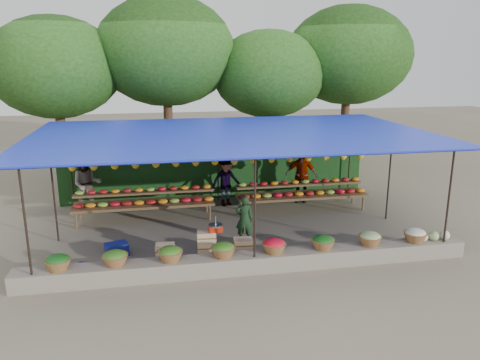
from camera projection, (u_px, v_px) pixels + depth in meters
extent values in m
plane|color=#69624D|center=(233.00, 229.00, 13.55)|extent=(60.00, 60.00, 0.00)
cube|color=#70675A|center=(253.00, 262.00, 10.89)|extent=(10.60, 0.55, 0.40)
cylinder|color=black|center=(26.00, 230.00, 9.57)|extent=(0.05, 0.05, 2.80)
cylinder|color=black|center=(255.00, 216.00, 10.44)|extent=(0.05, 0.05, 2.80)
cylinder|color=black|center=(448.00, 203.00, 11.31)|extent=(0.05, 0.05, 2.80)
cylinder|color=black|center=(53.00, 191.00, 12.32)|extent=(0.05, 0.05, 2.80)
cylinder|color=black|center=(389.00, 175.00, 14.06)|extent=(0.05, 0.05, 2.80)
cylinder|color=black|center=(71.00, 167.00, 15.08)|extent=(0.05, 0.05, 2.80)
cylinder|color=black|center=(218.00, 161.00, 15.95)|extent=(0.05, 0.05, 2.80)
cylinder|color=black|center=(350.00, 155.00, 16.82)|extent=(0.05, 0.05, 2.80)
cube|color=#1929C0|center=(232.00, 133.00, 12.84)|extent=(10.80, 6.60, 0.04)
cube|color=#1929C0|center=(247.00, 154.00, 10.98)|extent=(10.80, 2.19, 0.26)
cube|color=#1929C0|center=(221.00, 129.00, 14.78)|extent=(10.80, 2.19, 0.26)
cylinder|color=#A0A1A5|center=(225.00, 151.00, 14.36)|extent=(9.60, 0.01, 0.01)
ellipsoid|color=yellow|center=(72.00, 166.00, 13.62)|extent=(0.23, 0.17, 0.30)
ellipsoid|color=yellow|center=(94.00, 166.00, 13.73)|extent=(0.23, 0.17, 0.30)
ellipsoid|color=yellow|center=(115.00, 165.00, 13.84)|extent=(0.23, 0.17, 0.30)
ellipsoid|color=yellow|center=(135.00, 164.00, 13.95)|extent=(0.23, 0.17, 0.30)
ellipsoid|color=yellow|center=(156.00, 163.00, 14.06)|extent=(0.23, 0.17, 0.30)
ellipsoid|color=yellow|center=(176.00, 162.00, 14.16)|extent=(0.23, 0.17, 0.30)
ellipsoid|color=yellow|center=(196.00, 161.00, 14.27)|extent=(0.23, 0.17, 0.30)
ellipsoid|color=yellow|center=(215.00, 161.00, 14.38)|extent=(0.23, 0.17, 0.30)
ellipsoid|color=yellow|center=(234.00, 160.00, 14.49)|extent=(0.23, 0.17, 0.30)
ellipsoid|color=yellow|center=(253.00, 159.00, 14.60)|extent=(0.23, 0.17, 0.30)
ellipsoid|color=yellow|center=(272.00, 158.00, 14.71)|extent=(0.23, 0.17, 0.30)
ellipsoid|color=yellow|center=(290.00, 158.00, 14.82)|extent=(0.23, 0.17, 0.30)
ellipsoid|color=yellow|center=(308.00, 157.00, 14.93)|extent=(0.23, 0.17, 0.30)
ellipsoid|color=yellow|center=(326.00, 156.00, 15.03)|extent=(0.23, 0.17, 0.30)
ellipsoid|color=yellow|center=(343.00, 155.00, 15.14)|extent=(0.23, 0.17, 0.30)
ellipsoid|color=yellow|center=(361.00, 155.00, 15.25)|extent=(0.23, 0.17, 0.30)
ellipsoid|color=#175416|center=(57.00, 260.00, 10.00)|extent=(0.52, 0.52, 0.23)
ellipsoid|color=#376C1C|center=(115.00, 256.00, 10.22)|extent=(0.52, 0.52, 0.23)
ellipsoid|color=#376C1C|center=(170.00, 252.00, 10.44)|extent=(0.52, 0.52, 0.23)
ellipsoid|color=#376C1C|center=(223.00, 248.00, 10.65)|extent=(0.52, 0.52, 0.23)
ellipsoid|color=red|center=(274.00, 244.00, 10.87)|extent=(0.52, 0.52, 0.23)
ellipsoid|color=#175416|center=(323.00, 240.00, 11.09)|extent=(0.52, 0.52, 0.23)
ellipsoid|color=#90AF6D|center=(370.00, 237.00, 11.31)|extent=(0.52, 0.52, 0.23)
ellipsoid|color=beige|center=(415.00, 233.00, 11.52)|extent=(0.52, 0.52, 0.23)
cube|color=#1A4A1B|center=(217.00, 163.00, 16.22)|extent=(10.60, 0.06, 2.50)
cylinder|color=#3A2015|center=(62.00, 135.00, 17.56)|extent=(0.36, 0.36, 3.97)
ellipsoid|color=#18370F|center=(55.00, 67.00, 16.92)|extent=(4.77, 4.77, 3.69)
cylinder|color=#3A2015|center=(169.00, 124.00, 18.59)|extent=(0.36, 0.36, 4.48)
ellipsoid|color=#18370F|center=(166.00, 51.00, 17.88)|extent=(5.39, 5.39, 4.17)
cylinder|color=#3A2015|center=(268.00, 132.00, 19.13)|extent=(0.36, 0.36, 3.71)
ellipsoid|color=#18370F|center=(269.00, 74.00, 18.54)|extent=(4.47, 4.47, 3.45)
cylinder|color=#3A2015|center=(345.00, 121.00, 20.07)|extent=(0.36, 0.36, 4.35)
ellipsoid|color=#18370F|center=(348.00, 55.00, 19.37)|extent=(5.24, 5.24, 4.05)
cube|color=#503B20|center=(144.00, 204.00, 14.20)|extent=(4.20, 0.95, 0.08)
cube|color=#503B20|center=(144.00, 192.00, 14.42)|extent=(4.20, 0.35, 0.06)
cylinder|color=#503B20|center=(76.00, 220.00, 13.53)|extent=(0.06, 0.06, 0.50)
cylinder|color=#503B20|center=(210.00, 212.00, 14.24)|extent=(0.06, 0.06, 0.50)
cylinder|color=#503B20|center=(80.00, 212.00, 14.29)|extent=(0.06, 0.06, 0.50)
cylinder|color=#503B20|center=(207.00, 204.00, 15.00)|extent=(0.06, 0.06, 0.50)
ellipsoid|color=maroon|center=(78.00, 206.00, 13.69)|extent=(0.31, 0.26, 0.13)
ellipsoid|color=#80AD35|center=(79.00, 193.00, 14.05)|extent=(0.26, 0.22, 0.12)
ellipsoid|color=orange|center=(90.00, 205.00, 13.76)|extent=(0.31, 0.26, 0.13)
ellipsoid|color=red|center=(92.00, 192.00, 14.11)|extent=(0.26, 0.22, 0.12)
ellipsoid|color=#80AD35|center=(103.00, 205.00, 13.82)|extent=(0.31, 0.26, 0.13)
ellipsoid|color=maroon|center=(103.00, 192.00, 14.18)|extent=(0.26, 0.22, 0.12)
ellipsoid|color=red|center=(115.00, 204.00, 13.88)|extent=(0.31, 0.26, 0.13)
ellipsoid|color=orange|center=(115.00, 191.00, 14.24)|extent=(0.26, 0.22, 0.12)
ellipsoid|color=maroon|center=(127.00, 203.00, 13.95)|extent=(0.31, 0.26, 0.13)
ellipsoid|color=maroon|center=(127.00, 191.00, 14.30)|extent=(0.26, 0.22, 0.12)
ellipsoid|color=orange|center=(139.00, 203.00, 14.01)|extent=(0.31, 0.26, 0.13)
ellipsoid|color=orange|center=(139.00, 190.00, 14.37)|extent=(0.26, 0.22, 0.12)
ellipsoid|color=maroon|center=(151.00, 202.00, 14.07)|extent=(0.31, 0.26, 0.13)
ellipsoid|color=#80AD35|center=(150.00, 189.00, 14.43)|extent=(0.26, 0.22, 0.12)
ellipsoid|color=orange|center=(163.00, 201.00, 14.14)|extent=(0.31, 0.26, 0.13)
ellipsoid|color=red|center=(162.00, 189.00, 14.49)|extent=(0.26, 0.22, 0.12)
ellipsoid|color=#80AD35|center=(174.00, 201.00, 14.20)|extent=(0.31, 0.26, 0.13)
ellipsoid|color=maroon|center=(173.00, 188.00, 14.56)|extent=(0.26, 0.22, 0.12)
ellipsoid|color=red|center=(186.00, 200.00, 14.26)|extent=(0.31, 0.26, 0.13)
ellipsoid|color=orange|center=(184.00, 188.00, 14.62)|extent=(0.26, 0.22, 0.12)
ellipsoid|color=maroon|center=(197.00, 199.00, 14.33)|extent=(0.31, 0.26, 0.13)
ellipsoid|color=maroon|center=(196.00, 187.00, 14.68)|extent=(0.26, 0.22, 0.12)
ellipsoid|color=orange|center=(209.00, 199.00, 14.39)|extent=(0.31, 0.26, 0.13)
ellipsoid|color=orange|center=(207.00, 187.00, 14.75)|extent=(0.26, 0.22, 0.12)
cube|color=#503B20|center=(302.00, 195.00, 15.11)|extent=(4.20, 0.95, 0.08)
cube|color=#503B20|center=(299.00, 184.00, 15.32)|extent=(4.20, 0.35, 0.06)
cylinder|color=#503B20|center=(245.00, 210.00, 14.44)|extent=(0.06, 0.06, 0.50)
cylinder|color=#503B20|center=(363.00, 203.00, 15.15)|extent=(0.06, 0.06, 0.50)
cylinder|color=#503B20|center=(240.00, 202.00, 15.20)|extent=(0.06, 0.06, 0.50)
cylinder|color=#503B20|center=(353.00, 196.00, 15.91)|extent=(0.06, 0.06, 0.50)
ellipsoid|color=maroon|center=(245.00, 197.00, 14.60)|extent=(0.31, 0.26, 0.13)
ellipsoid|color=#80AD35|center=(242.00, 185.00, 14.96)|extent=(0.26, 0.22, 0.12)
ellipsoid|color=orange|center=(256.00, 196.00, 14.66)|extent=(0.31, 0.26, 0.13)
ellipsoid|color=red|center=(253.00, 184.00, 15.02)|extent=(0.26, 0.22, 0.12)
ellipsoid|color=#80AD35|center=(267.00, 196.00, 14.72)|extent=(0.31, 0.26, 0.13)
ellipsoid|color=maroon|center=(264.00, 184.00, 15.08)|extent=(0.26, 0.22, 0.12)
ellipsoid|color=red|center=(278.00, 195.00, 14.79)|extent=(0.31, 0.26, 0.13)
ellipsoid|color=orange|center=(274.00, 183.00, 15.15)|extent=(0.26, 0.22, 0.12)
ellipsoid|color=maroon|center=(288.00, 194.00, 14.85)|extent=(0.31, 0.26, 0.13)
ellipsoid|color=maroon|center=(285.00, 183.00, 15.21)|extent=(0.26, 0.22, 0.12)
ellipsoid|color=orange|center=(299.00, 194.00, 14.92)|extent=(0.31, 0.26, 0.13)
ellipsoid|color=orange|center=(295.00, 182.00, 15.27)|extent=(0.26, 0.22, 0.12)
ellipsoid|color=maroon|center=(309.00, 193.00, 14.98)|extent=(0.31, 0.26, 0.13)
ellipsoid|color=#80AD35|center=(305.00, 182.00, 15.34)|extent=(0.26, 0.22, 0.12)
ellipsoid|color=orange|center=(320.00, 193.00, 15.04)|extent=(0.31, 0.26, 0.13)
ellipsoid|color=red|center=(315.00, 181.00, 15.40)|extent=(0.26, 0.22, 0.12)
ellipsoid|color=#80AD35|center=(330.00, 192.00, 15.11)|extent=(0.31, 0.26, 0.13)
ellipsoid|color=maroon|center=(325.00, 180.00, 15.46)|extent=(0.26, 0.22, 0.12)
ellipsoid|color=red|center=(340.00, 191.00, 15.17)|extent=(0.31, 0.26, 0.13)
ellipsoid|color=orange|center=(335.00, 180.00, 15.53)|extent=(0.26, 0.22, 0.12)
ellipsoid|color=maroon|center=(350.00, 191.00, 15.23)|extent=(0.31, 0.26, 0.13)
ellipsoid|color=maroon|center=(345.00, 179.00, 15.59)|extent=(0.26, 0.22, 0.12)
ellipsoid|color=orange|center=(360.00, 190.00, 15.30)|extent=(0.31, 0.26, 0.13)
ellipsoid|color=orange|center=(355.00, 179.00, 15.65)|extent=(0.26, 0.22, 0.12)
cube|color=tan|center=(165.00, 259.00, 11.21)|extent=(0.48, 0.37, 0.25)
cube|color=tan|center=(165.00, 249.00, 11.15)|extent=(0.48, 0.37, 0.25)
cube|color=tan|center=(207.00, 256.00, 11.40)|extent=(0.48, 0.37, 0.25)
cube|color=tan|center=(207.00, 246.00, 11.33)|extent=(0.48, 0.37, 0.25)
cube|color=tan|center=(207.00, 236.00, 11.26)|extent=(0.48, 0.37, 0.25)
cube|color=tan|center=(243.00, 253.00, 11.56)|extent=(0.48, 0.37, 0.25)
cube|color=tan|center=(243.00, 244.00, 11.49)|extent=(0.48, 0.37, 0.25)
cube|color=red|center=(216.00, 228.00, 11.26)|extent=(0.32, 0.28, 0.13)
cylinder|color=#A0A1A5|center=(216.00, 225.00, 11.23)|extent=(0.34, 0.34, 0.03)
cylinder|color=#A0A1A5|center=(216.00, 221.00, 11.21)|extent=(0.03, 0.03, 0.24)
imported|color=#163218|center=(244.00, 219.00, 12.41)|extent=(0.54, 0.41, 1.31)
imported|color=slate|center=(87.00, 184.00, 14.79)|extent=(0.97, 0.79, 1.86)
imported|color=slate|center=(226.00, 181.00, 15.51)|extent=(1.22, 0.89, 1.69)
imported|color=slate|center=(301.00, 175.00, 15.94)|extent=(1.17, 0.83, 1.84)
cube|color=navy|center=(87.00, 272.00, 10.52)|extent=(0.60, 0.51, 0.30)
cube|color=navy|center=(117.00, 249.00, 11.71)|extent=(0.63, 0.54, 0.32)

